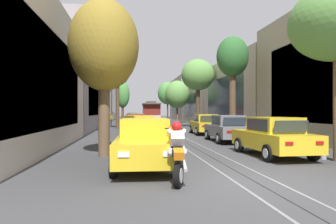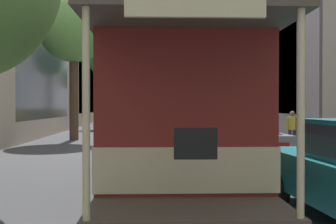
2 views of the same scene
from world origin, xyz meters
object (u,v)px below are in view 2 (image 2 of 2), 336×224
Objects in this scene: parked_car_grey_second_right at (125,117)px; street_tree_kerb_right_mid at (74,31)px; parked_car_yellow_mid_right at (120,119)px; parked_car_teal_fifth_left at (215,127)px; parked_car_yellow_second_left at (180,117)px; pedestrian_on_right_pavement at (292,127)px; street_tree_kerb_right_near at (112,78)px; street_tree_kerb_left_second at (231,28)px; parked_car_orange_fourth_left at (194,122)px; street_tree_kerb_right_second at (102,62)px; cable_car_trolley at (173,112)px; fire_hydrant at (114,119)px; parked_car_grey_sixth_left at (245,137)px; parked_car_yellow_near_left at (174,115)px; street_tree_kerb_left_near at (190,83)px; parked_car_maroon_mid_left at (186,119)px; parked_car_yellow_near_right at (128,116)px; pedestrian_crossing_far at (213,117)px; motorcycle_with_rider at (167,115)px.

street_tree_kerb_right_mid reaches higher than parked_car_grey_second_right.
parked_car_teal_fifth_left is at bearing 112.54° from parked_car_yellow_mid_right.
pedestrian_on_right_pavement is at bearing 97.45° from parked_car_yellow_second_left.
pedestrian_on_right_pavement is at bearing 118.29° from parked_car_yellow_mid_right.
parked_car_teal_fifth_left is 27.57m from street_tree_kerb_right_near.
street_tree_kerb_right_near is at bearing -68.12° from street_tree_kerb_left_second.
street_tree_kerb_right_second is at bearing -50.20° from parked_car_orange_fourth_left.
parked_car_teal_fifth_left is (-0.01, 19.76, 0.00)m from parked_car_yellow_second_left.
cable_car_trolley is 10.92× the size of fire_hydrant.
street_tree_kerb_right_mid is (1.76, 10.43, 5.06)m from parked_car_yellow_mid_right.
parked_car_grey_sixth_left and parked_car_grey_second_right have the same top height.
parked_car_orange_fourth_left reaches higher than fire_hydrant.
parked_car_yellow_second_left is 1.00× the size of parked_car_grey_second_right.
street_tree_kerb_right_mid is at bearing 11.54° from street_tree_kerb_left_second.
parked_car_yellow_near_left is 23.10m from street_tree_kerb_left_second.
street_tree_kerb_left_near reaches higher than parked_car_yellow_near_left.
street_tree_kerb_right_second is at bearing 59.36° from parked_car_yellow_near_left.
parked_car_teal_fifth_left is (-0.01, 26.78, 0.00)m from parked_car_yellow_near_left.
street_tree_kerb_left_near is 34.55m from cable_car_trolley.
parked_car_maroon_mid_left is 6.59m from parked_car_orange_fourth_left.
parked_car_teal_fifth_left is 24.36m from street_tree_kerb_left_near.
parked_car_maroon_mid_left is at bearing -91.42° from parked_car_orange_fourth_left.
street_tree_kerb_right_second reaches higher than street_tree_kerb_right_near.
street_tree_kerb_left_second is 5.43× the size of pedestrian_on_right_pavement.
cable_car_trolley is at bearing 94.13° from parked_car_yellow_near_right.
parked_car_yellow_near_right is 2.69× the size of pedestrian_crossing_far.
parked_car_grey_second_right is (5.13, -12.17, 0.00)m from parked_car_orange_fourth_left.
street_tree_kerb_left_near is at bearing -98.06° from parked_car_maroon_mid_left.
parked_car_maroon_mid_left is 2.69× the size of pedestrian_crossing_far.
parked_car_grey_sixth_left is 0.51× the size of street_tree_kerb_left_second.
parked_car_grey_sixth_left is 0.69× the size of street_tree_kerb_left_near.
parked_car_yellow_mid_right is 7.86m from pedestrian_crossing_far.
parked_car_maroon_mid_left is 2.29× the size of motorcycle_with_rider.
street_tree_kerb_right_mid is (7.18, 10.81, 5.06)m from parked_car_maroon_mid_left.
parked_car_yellow_second_left is 0.70× the size of street_tree_kerb_left_near.
street_tree_kerb_left_near is at bearing -89.35° from street_tree_kerb_left_second.
parked_car_yellow_near_left is at bearing -90.20° from parked_car_grey_sixth_left.
cable_car_trolley is (-4.33, 36.44, -3.37)m from street_tree_kerb_right_near.
street_tree_kerb_left_near is 26.70m from pedestrian_on_right_pavement.
parked_car_yellow_mid_right is at bearing -61.71° from pedestrian_on_right_pavement.
parked_car_teal_fifth_left is 5.24× the size of fire_hydrant.
street_tree_kerb_left_near is 19.71m from street_tree_kerb_left_second.
pedestrian_on_right_pavement is at bearing 99.69° from street_tree_kerb_left_second.
pedestrian_crossing_far is at bearing 128.42° from fire_hydrant.
parked_car_orange_fourth_left is 0.57× the size of street_tree_kerb_right_mid.
pedestrian_crossing_far reaches higher than fire_hydrant.
parked_car_yellow_mid_right is 12.85m from fire_hydrant.
street_tree_kerb_right_second is (6.97, -15.02, 4.79)m from parked_car_teal_fifth_left.
cable_car_trolley is at bearing 73.00° from street_tree_kerb_left_second.
parked_car_grey_second_right is 0.60× the size of street_tree_kerb_right_second.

